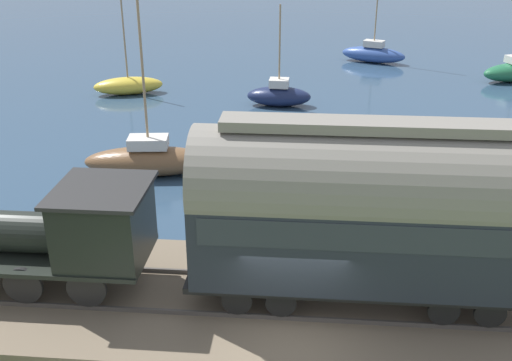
% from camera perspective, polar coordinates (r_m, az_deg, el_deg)
% --- Properties ---
extents(ground_plane, '(200.00, 200.00, 0.00)m').
position_cam_1_polar(ground_plane, '(15.38, 3.43, -15.10)').
color(ground_plane, '#476033').
extents(harbor_water, '(80.00, 80.00, 0.01)m').
position_cam_1_polar(harbor_water, '(56.99, 4.84, 13.92)').
color(harbor_water, '#2D4760').
rests_on(harbor_water, ground).
extents(rail_embankment, '(5.56, 56.00, 0.66)m').
position_cam_1_polar(rail_embankment, '(16.09, 3.58, -11.91)').
color(rail_embankment, '#756651').
rests_on(rail_embankment, ground).
extents(steam_locomotive, '(2.46, 6.55, 3.31)m').
position_cam_1_polar(steam_locomotive, '(16.26, -18.34, -4.48)').
color(steam_locomotive, black).
rests_on(steam_locomotive, rail_embankment).
extents(passenger_coach, '(2.62, 8.65, 4.78)m').
position_cam_1_polar(passenger_coach, '(14.64, 10.34, -2.54)').
color(passenger_coach, black).
rests_on(passenger_coach, rail_embankment).
extents(sailboat_brown, '(2.21, 5.40, 7.10)m').
position_cam_1_polar(sailboat_brown, '(24.62, -10.11, 1.99)').
color(sailboat_brown, brown).
rests_on(sailboat_brown, harbor_water).
extents(sailboat_navy, '(1.68, 3.60, 5.50)m').
position_cam_1_polar(sailboat_navy, '(33.58, 2.20, 8.13)').
color(sailboat_navy, '#192347').
rests_on(sailboat_navy, harbor_water).
extents(sailboat_yellow, '(2.68, 4.31, 6.14)m').
position_cam_1_polar(sailboat_yellow, '(36.72, -12.06, 8.87)').
color(sailboat_yellow, gold).
rests_on(sailboat_yellow, harbor_water).
extents(sailboat_blue, '(3.07, 4.87, 9.42)m').
position_cam_1_polar(sailboat_blue, '(45.04, 11.11, 11.81)').
color(sailboat_blue, '#335199').
rests_on(sailboat_blue, harbor_water).
extents(rowboat_off_pier, '(1.27, 2.01, 0.31)m').
position_cam_1_polar(rowboat_off_pier, '(21.87, 7.77, -2.16)').
color(rowboat_off_pier, silver).
rests_on(rowboat_off_pier, harbor_water).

